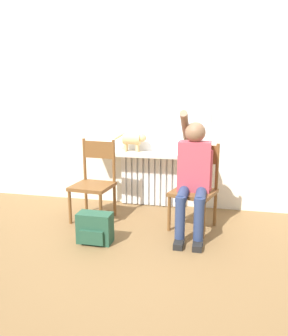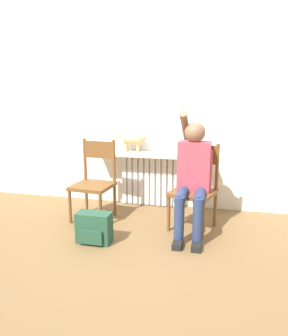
# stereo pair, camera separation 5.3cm
# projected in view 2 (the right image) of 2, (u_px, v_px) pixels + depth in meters

# --- Properties ---
(ground_plane) EXTENTS (12.00, 12.00, 0.00)m
(ground_plane) POSITION_uv_depth(u_px,v_px,m) (129.00, 241.00, 3.28)
(ground_plane) COLOR brown
(wall_with_window) EXTENTS (7.00, 0.06, 2.70)m
(wall_with_window) POSITION_uv_depth(u_px,v_px,m) (155.00, 102.00, 4.15)
(wall_with_window) COLOR white
(wall_with_window) RESTS_ON ground_plane
(radiator) EXTENTS (0.85, 0.08, 0.68)m
(radiator) POSITION_uv_depth(u_px,v_px,m) (153.00, 180.00, 4.30)
(radiator) COLOR white
(radiator) RESTS_ON ground_plane
(windowsill) EXTENTS (1.50, 0.27, 0.05)m
(windowsill) POSITION_uv_depth(u_px,v_px,m) (152.00, 154.00, 4.14)
(windowsill) COLOR silver
(windowsill) RESTS_ON radiator
(window_glass) EXTENTS (1.44, 0.01, 1.33)m
(window_glass) POSITION_uv_depth(u_px,v_px,m) (154.00, 99.00, 4.11)
(window_glass) COLOR white
(window_glass) RESTS_ON windowsill
(chair_left) EXTENTS (0.47, 0.47, 0.93)m
(chair_left) POSITION_uv_depth(u_px,v_px,m) (94.00, 181.00, 3.82)
(chair_left) COLOR brown
(chair_left) RESTS_ON ground_plane
(chair_right) EXTENTS (0.54, 0.54, 0.93)m
(chair_right) POSITION_uv_depth(u_px,v_px,m) (195.00, 187.00, 3.55)
(chair_right) COLOR brown
(chair_right) RESTS_ON ground_plane
(person) EXTENTS (0.36, 0.99, 1.29)m
(person) POSITION_uv_depth(u_px,v_px,m) (193.00, 173.00, 3.40)
(person) COLOR navy
(person) RESTS_ON ground_plane
(cat) EXTENTS (0.43, 0.13, 0.25)m
(cat) POSITION_uv_depth(u_px,v_px,m) (134.00, 140.00, 4.17)
(cat) COLOR #DBB77A
(cat) RESTS_ON windowsill
(backpack) EXTENTS (0.34, 0.20, 0.31)m
(backpack) POSITION_uv_depth(u_px,v_px,m) (94.00, 228.00, 3.23)
(backpack) COLOR #234C38
(backpack) RESTS_ON ground_plane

